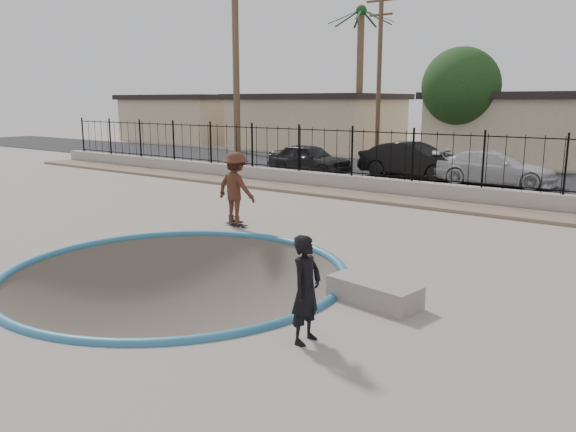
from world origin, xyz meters
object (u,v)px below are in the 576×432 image
(skater, at_px, (236,191))
(skateboard, at_px, (236,224))
(videographer, at_px, (306,289))
(car_a, at_px, (309,159))
(concrete_ledge, at_px, (374,292))
(car_b, at_px, (413,160))
(car_c, at_px, (495,168))

(skater, relative_size, skateboard, 2.67)
(videographer, relative_size, car_a, 0.38)
(videographer, distance_m, concrete_ledge, 2.09)
(concrete_ledge, bearing_deg, car_b, 112.00)
(car_a, xyz_separation_m, car_b, (4.54, 1.60, 0.08))
(car_a, bearing_deg, car_c, -76.24)
(skateboard, xyz_separation_m, videographer, (5.93, -5.14, 0.74))
(car_a, distance_m, car_b, 4.81)
(concrete_ledge, bearing_deg, car_a, 128.20)
(videographer, height_order, concrete_ledge, videographer)
(skater, bearing_deg, skateboard, 106.16)
(car_b, bearing_deg, concrete_ledge, -156.72)
(concrete_ledge, bearing_deg, skater, 152.35)
(videographer, height_order, car_b, car_b)
(skater, bearing_deg, videographer, 141.24)
(videographer, relative_size, car_c, 0.33)
(skateboard, height_order, car_c, car_c)
(skater, height_order, videographer, skater)
(videographer, distance_m, car_a, 18.81)
(videographer, bearing_deg, skateboard, 47.09)
(skater, xyz_separation_m, videographer, (5.93, -5.14, -0.19))
(videographer, height_order, car_a, videographer)
(skater, xyz_separation_m, car_a, (-4.67, 10.40, -0.24))
(concrete_ledge, height_order, car_b, car_b)
(skater, xyz_separation_m, car_b, (-0.14, 12.00, -0.16))
(car_c, bearing_deg, concrete_ledge, -175.16)
(car_b, relative_size, car_c, 1.00)
(car_a, distance_m, car_c, 8.29)
(car_a, bearing_deg, car_b, -67.94)
(videographer, relative_size, concrete_ledge, 1.00)
(videographer, bearing_deg, car_a, 32.29)
(car_a, bearing_deg, videographer, -143.05)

